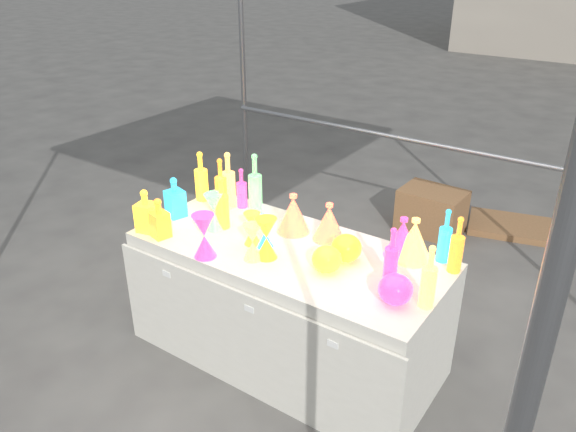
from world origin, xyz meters
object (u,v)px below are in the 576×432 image
Objects in this scene: display_table at (287,304)px; globe_0 at (327,261)px; bottle_0 at (201,176)px; decanter_0 at (146,210)px; hourglass_0 at (266,238)px; cardboard_box_closed at (431,211)px; lampshade_0 at (329,221)px.

globe_0 is (0.31, -0.08, 0.44)m from display_table.
decanter_0 is at bearing -85.83° from bottle_0.
decanter_0 reaches higher than hourglass_0.
cardboard_box_closed is 1.57× the size of bottle_0.
globe_0 is at bearing -3.59° from decanter_0.
globe_0 is at bearing 10.16° from hourglass_0.
display_table reaches higher than cardboard_box_closed.
cardboard_box_closed is at bearing 70.61° from lampshade_0.
cardboard_box_closed is (0.10, 2.08, -0.18)m from display_table.
bottle_0 is 2.13× the size of globe_0.
bottle_0 is (-0.95, -1.85, 0.73)m from cardboard_box_closed.
decanter_0 is at bearing -160.29° from display_table.
bottle_0 is 1.43× the size of hourglass_0.
bottle_0 is at bearing -115.02° from cardboard_box_closed.
display_table is at bearing 75.69° from hourglass_0.
cardboard_box_closed is 2.35× the size of lampshade_0.
hourglass_0 is at bearing -3.41° from decanter_0.
bottle_0 is at bearing 80.00° from decanter_0.
bottle_0 is at bearing 155.20° from hourglass_0.
decanter_0 is 1.67× the size of globe_0.
cardboard_box_closed is at bearing 62.82° from bottle_0.
lampshade_0 reaches higher than cardboard_box_closed.
cardboard_box_closed is at bearing 86.52° from hourglass_0.
display_table is 5.45× the size of bottle_0.
decanter_0 is 1.08m from lampshade_0.
decanter_0 is 1.12× the size of hourglass_0.
hourglass_0 is 1.49× the size of globe_0.
lampshade_0 reaches higher than globe_0.
decanter_0 reaches higher than lampshade_0.
cardboard_box_closed is 1.97m from lampshade_0.
bottle_0 is (-0.85, 0.23, 0.54)m from display_table.
lampshade_0 is at bearing 119.17° from globe_0.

